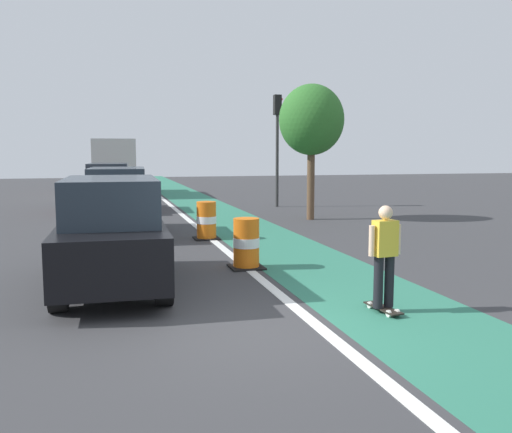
{
  "coord_description": "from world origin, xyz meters",
  "views": [
    {
      "loc": [
        -1.98,
        -7.4,
        2.5
      ],
      "look_at": [
        1.16,
        4.28,
        1.1
      ],
      "focal_mm": 38.85,
      "sensor_mm": 36.0,
      "label": 1
    }
  ],
  "objects": [
    {
      "name": "lane_divider_stripe",
      "position": [
        0.9,
        12.0,
        0.01
      ],
      "size": [
        0.2,
        80.0,
        0.01
      ],
      "primitive_type": "cube",
      "color": "silver",
      "rests_on": "ground"
    },
    {
      "name": "delivery_truck_down_block",
      "position": [
        -1.44,
        26.56,
        1.85
      ],
      "size": [
        2.64,
        7.69,
        3.23
      ],
      "color": "beige",
      "rests_on": "ground"
    },
    {
      "name": "parked_suv_second",
      "position": [
        -1.69,
        9.95,
        1.04
      ],
      "size": [
        2.11,
        4.69,
        2.04
      ],
      "color": "#9EA0A5",
      "rests_on": "ground"
    },
    {
      "name": "traffic_barrel_front",
      "position": [
        0.89,
        4.09,
        0.53
      ],
      "size": [
        0.73,
        0.73,
        1.09
      ],
      "color": "orange",
      "rests_on": "ground"
    },
    {
      "name": "ground_plane",
      "position": [
        0.0,
        0.0,
        0.0
      ],
      "size": [
        100.0,
        100.0,
        0.0
      ],
      "primitive_type": "plane",
      "color": "#38383A"
    },
    {
      "name": "bike_lane_strip",
      "position": [
        2.4,
        12.0,
        0.0
      ],
      "size": [
        2.5,
        80.0,
        0.01
      ],
      "primitive_type": "cube",
      "color": "#2D755B",
      "rests_on": "ground"
    },
    {
      "name": "parked_suv_third",
      "position": [
        -1.92,
        17.16,
        1.04
      ],
      "size": [
        2.11,
        4.69,
        2.04
      ],
      "color": "maroon",
      "rests_on": "ground"
    },
    {
      "name": "street_tree_sidewalk",
      "position": [
        5.35,
        11.99,
        3.67
      ],
      "size": [
        2.4,
        2.4,
        5.0
      ],
      "color": "brown",
      "rests_on": "ground"
    },
    {
      "name": "traffic_barrel_mid",
      "position": [
        0.76,
        8.32,
        0.53
      ],
      "size": [
        0.73,
        0.73,
        1.09
      ],
      "color": "orange",
      "rests_on": "ground"
    },
    {
      "name": "parked_suv_nearest",
      "position": [
        -1.93,
        3.03,
        1.04
      ],
      "size": [
        2.0,
        4.64,
        2.04
      ],
      "color": "black",
      "rests_on": "ground"
    },
    {
      "name": "skateboarder_on_lane",
      "position": [
        2.16,
        0.28,
        0.91
      ],
      "size": [
        0.57,
        0.82,
        1.69
      ],
      "color": "black",
      "rests_on": "ground"
    },
    {
      "name": "traffic_light_corner",
      "position": [
        5.61,
        17.02,
        3.5
      ],
      "size": [
        0.41,
        0.32,
        5.1
      ],
      "color": "#2D2D2D",
      "rests_on": "ground"
    }
  ]
}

